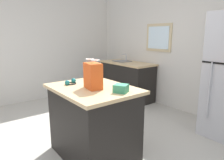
% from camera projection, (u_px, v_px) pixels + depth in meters
% --- Properties ---
extents(ground, '(6.55, 6.55, 0.00)m').
position_uv_depth(ground, '(79.00, 152.00, 2.80)').
color(ground, '#ADA89E').
extents(back_wall, '(5.46, 0.13, 2.69)m').
position_uv_depth(back_wall, '(190.00, 45.00, 4.02)').
color(back_wall, silver).
rests_on(back_wall, ground).
extents(left_wall, '(0.10, 5.01, 2.69)m').
position_uv_depth(left_wall, '(17.00, 44.00, 4.61)').
color(left_wall, silver).
rests_on(left_wall, ground).
extents(kitchen_island, '(1.11, 0.85, 0.92)m').
position_uv_depth(kitchen_island, '(94.00, 122.00, 2.65)').
color(kitchen_island, black).
rests_on(kitchen_island, ground).
extents(sink_counter, '(1.38, 0.64, 1.09)m').
position_uv_depth(sink_counter, '(127.00, 80.00, 5.06)').
color(sink_counter, black).
rests_on(sink_counter, ground).
extents(shopping_bag, '(0.27, 0.19, 0.35)m').
position_uv_depth(shopping_bag, '(93.00, 76.00, 2.45)').
color(shopping_bag, '#DB511E').
rests_on(shopping_bag, kitchen_island).
extents(small_box, '(0.20, 0.19, 0.09)m').
position_uv_depth(small_box, '(121.00, 88.00, 2.32)').
color(small_box, '#388E66').
rests_on(small_box, kitchen_island).
extents(bottle, '(0.06, 0.06, 0.24)m').
position_uv_depth(bottle, '(90.00, 72.00, 2.97)').
color(bottle, '#C66633').
rests_on(bottle, kitchen_island).
extents(ear_defenders, '(0.20, 0.20, 0.06)m').
position_uv_depth(ear_defenders, '(71.00, 82.00, 2.71)').
color(ear_defenders, black).
rests_on(ear_defenders, kitchen_island).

